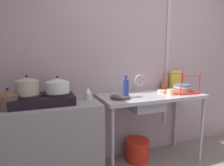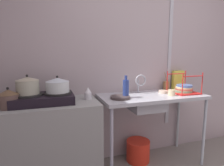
{
  "view_description": "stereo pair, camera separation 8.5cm",
  "coord_description": "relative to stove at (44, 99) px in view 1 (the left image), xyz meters",
  "views": [
    {
      "loc": [
        -1.33,
        -0.64,
        1.39
      ],
      "look_at": [
        -0.6,
        1.29,
        1.08
      ],
      "focal_mm": 29.55,
      "sensor_mm": 36.0,
      "label": 1
    },
    {
      "loc": [
        -1.25,
        -0.67,
        1.39
      ],
      "look_at": [
        -0.6,
        1.29,
        1.08
      ],
      "focal_mm": 29.55,
      "sensor_mm": 36.0,
      "label": 2
    }
  ],
  "objects": [
    {
      "name": "faucet",
      "position": [
        1.16,
        0.13,
        0.11
      ],
      "size": [
        0.15,
        0.08,
        0.24
      ],
      "color": "#A4A7B1",
      "rests_on": "counter_sink"
    },
    {
      "name": "bottle_by_sink",
      "position": [
        0.89,
        -0.05,
        0.06
      ],
      "size": [
        0.07,
        0.07,
        0.26
      ],
      "color": "navy",
      "rests_on": "counter_sink"
    },
    {
      "name": "counter_sink",
      "position": [
        1.26,
        0.0,
        -0.13
      ],
      "size": [
        1.3,
        0.58,
        0.91
      ],
      "color": "#A4A7B1",
      "rests_on": "ground"
    },
    {
      "name": "small_bowl_on_drainboard",
      "position": [
        1.45,
        0.04,
        -0.03
      ],
      "size": [
        0.12,
        0.12,
        0.04
      ],
      "primitive_type": "cylinder",
      "color": "beige",
      "rests_on": "counter_sink"
    },
    {
      "name": "bucket_on_floor",
      "position": [
        1.13,
        0.09,
        -0.82
      ],
      "size": [
        0.31,
        0.31,
        0.28
      ],
      "primitive_type": "cylinder",
      "color": "red",
      "rests_on": "ground"
    },
    {
      "name": "cup_by_rack",
      "position": [
        1.46,
        -0.11,
        -0.01
      ],
      "size": [
        0.09,
        0.09,
        0.07
      ],
      "primitive_type": "cylinder",
      "color": "beige",
      "rests_on": "counter_sink"
    },
    {
      "name": "percolator",
      "position": [
        0.47,
        0.03,
        0.02
      ],
      "size": [
        0.08,
        0.08,
        0.13
      ],
      "color": "silver",
      "rests_on": "counter_concrete"
    },
    {
      "name": "cereal_box",
      "position": [
        1.83,
        0.24,
        0.08
      ],
      "size": [
        0.18,
        0.06,
        0.27
      ],
      "primitive_type": "cube",
      "rotation": [
        0.0,
        0.0,
        0.03
      ],
      "color": "#CECF47",
      "rests_on": "counter_sink"
    },
    {
      "name": "wall_back",
      "position": [
        1.33,
        0.34,
        0.35
      ],
      "size": [
        4.52,
        0.1,
        2.62
      ],
      "primitive_type": "cube",
      "color": "#9D9096",
      "rests_on": "ground"
    },
    {
      "name": "utensil_jar",
      "position": [
        1.62,
        0.23,
        0.01
      ],
      "size": [
        0.08,
        0.08,
        0.25
      ],
      "color": "olive",
      "rests_on": "counter_sink"
    },
    {
      "name": "sink_basin",
      "position": [
        1.17,
        -0.02,
        -0.14
      ],
      "size": [
        0.4,
        0.35,
        0.17
      ],
      "primitive_type": "cube",
      "color": "#A4A7B1",
      "rests_on": "counter_sink"
    },
    {
      "name": "pot_beside_stove",
      "position": [
        -0.3,
        -0.09,
        0.04
      ],
      "size": [
        0.19,
        0.19,
        0.2
      ],
      "color": "brown",
      "rests_on": "counter_concrete"
    },
    {
      "name": "dish_rack",
      "position": [
        1.72,
        -0.02,
        0.0
      ],
      "size": [
        0.31,
        0.33,
        0.28
      ],
      "color": "red",
      "rests_on": "counter_sink"
    },
    {
      "name": "pot_on_right_burner",
      "position": [
        0.14,
        -0.0,
        0.13
      ],
      "size": [
        0.24,
        0.24,
        0.17
      ],
      "color": "silver",
      "rests_on": "stove"
    },
    {
      "name": "stove",
      "position": [
        0.0,
        0.0,
        0.0
      ],
      "size": [
        0.59,
        0.39,
        0.11
      ],
      "color": "black",
      "rests_on": "counter_concrete"
    },
    {
      "name": "wall_metal_strip",
      "position": [
        1.69,
        0.28,
        0.48
      ],
      "size": [
        0.05,
        0.01,
        2.09
      ],
      "primitive_type": "cube",
      "color": "#A4A7B1"
    },
    {
      "name": "counter_concrete",
      "position": [
        0.03,
        0.0,
        -0.5
      ],
      "size": [
        1.05,
        0.58,
        0.91
      ],
      "primitive_type": "cube",
      "color": "gray",
      "rests_on": "ground"
    },
    {
      "name": "frying_pan",
      "position": [
        0.81,
        -0.06,
        -0.04
      ],
      "size": [
        0.22,
        0.22,
        0.03
      ],
      "primitive_type": "cylinder",
      "color": "#3A2F2E",
      "rests_on": "counter_sink"
    },
    {
      "name": "pot_on_left_burner",
      "position": [
        -0.14,
        0.0,
        0.14
      ],
      "size": [
        0.22,
        0.22,
        0.19
      ],
      "color": "#9B9E8B",
      "rests_on": "stove"
    }
  ]
}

